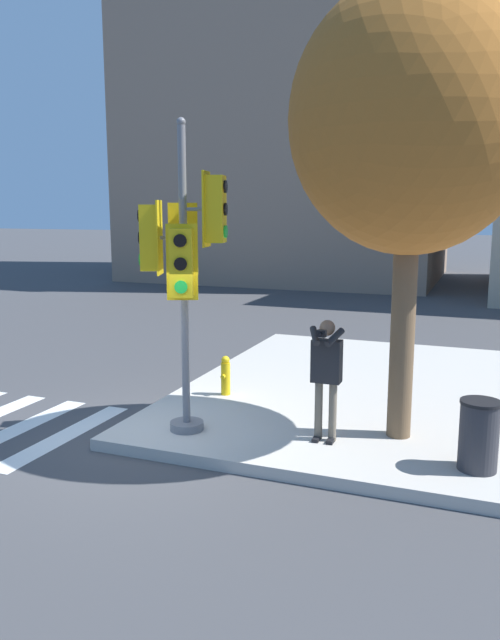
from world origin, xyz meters
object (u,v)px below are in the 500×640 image
object	(u,v)px
person_photographer	(326,369)
street_tree	(412,121)
trash_bin	(479,435)
fire_hydrant	(226,376)
traffic_signal_pole	(183,256)

from	to	relation	value
person_photographer	street_tree	xyz separation A→B (m)	(0.93, 0.55, 3.28)
street_tree	trash_bin	distance (m)	4.09
trash_bin	fire_hydrant	bearing A→B (deg)	156.74
traffic_signal_pole	trash_bin	size ratio (longest dim) A/B	4.96
traffic_signal_pole	street_tree	world-z (taller)	street_tree
person_photographer	street_tree	distance (m)	3.45
traffic_signal_pole	person_photographer	world-z (taller)	traffic_signal_pole
traffic_signal_pole	street_tree	xyz separation A→B (m)	(2.91, 0.89, 1.78)
traffic_signal_pole	fire_hydrant	bearing A→B (deg)	95.12
fire_hydrant	trash_bin	world-z (taller)	trash_bin
trash_bin	traffic_signal_pole	bearing A→B (deg)	-179.43
fire_hydrant	trash_bin	distance (m)	4.51
person_photographer	fire_hydrant	distance (m)	2.70
person_photographer	fire_hydrant	world-z (taller)	person_photographer
traffic_signal_pole	trash_bin	distance (m)	4.49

